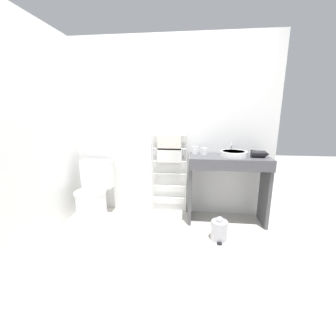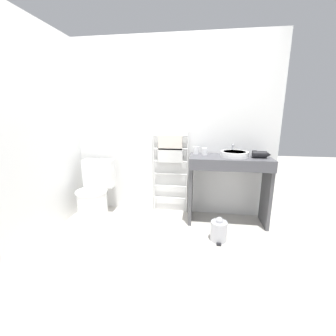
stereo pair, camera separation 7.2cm
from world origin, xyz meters
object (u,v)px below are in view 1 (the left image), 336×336
at_px(hair_dryer, 259,154).
at_px(trash_bin, 219,230).
at_px(cup_near_edge, 204,151).
at_px(cup_near_wall, 195,150).
at_px(sink_basin, 233,154).
at_px(toilet, 93,196).
at_px(towel_radiator, 169,157).

distance_m(hair_dryer, trash_bin, 1.04).
relative_size(cup_near_edge, hair_dryer, 0.43).
distance_m(cup_near_wall, cup_near_edge, 0.12).
relative_size(sink_basin, cup_near_edge, 3.69).
bearing_deg(cup_near_edge, cup_near_wall, 157.93).
distance_m(toilet, hair_dryer, 2.21).
xyz_separation_m(toilet, towel_radiator, (1.00, 0.31, 0.51)).
relative_size(toilet, cup_near_edge, 8.60).
distance_m(towel_radiator, hair_dryer, 1.15).
xyz_separation_m(cup_near_edge, trash_bin, (0.18, -0.56, -0.80)).
xyz_separation_m(sink_basin, cup_near_wall, (-0.48, 0.12, 0.01)).
xyz_separation_m(toilet, hair_dryer, (2.13, 0.10, 0.61)).
height_order(toilet, sink_basin, sink_basin).
height_order(hair_dryer, trash_bin, hair_dryer).
distance_m(sink_basin, hair_dryer, 0.30).
relative_size(toilet, cup_near_wall, 7.86).
height_order(towel_radiator, sink_basin, towel_radiator).
bearing_deg(towel_radiator, cup_near_edge, -12.97).
relative_size(hair_dryer, trash_bin, 0.75).
relative_size(sink_basin, cup_near_wall, 3.37).
relative_size(towel_radiator, cup_near_edge, 12.65).
bearing_deg(sink_basin, hair_dryer, -5.16).
bearing_deg(cup_near_edge, sink_basin, -12.24).
distance_m(cup_near_edge, hair_dryer, 0.67).
relative_size(towel_radiator, trash_bin, 4.05).
bearing_deg(sink_basin, cup_near_edge, 167.76).
xyz_separation_m(cup_near_wall, trash_bin, (0.29, -0.61, -0.81)).
height_order(cup_near_wall, trash_bin, cup_near_wall).
bearing_deg(towel_radiator, cup_near_wall, -9.91).
relative_size(cup_near_wall, trash_bin, 0.35).
height_order(cup_near_edge, hair_dryer, cup_near_edge).
distance_m(towel_radiator, cup_near_wall, 0.37).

